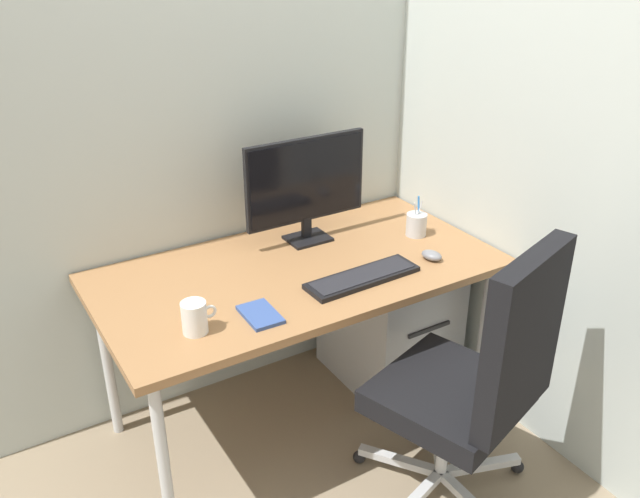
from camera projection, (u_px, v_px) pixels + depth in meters
name	position (u px, v px, depth m)	size (l,w,h in m)	color
ground_plane	(301.00, 417.00, 2.85)	(8.00, 8.00, 0.00)	gray
wall_back	(241.00, 67.00, 2.57)	(2.65, 0.04, 2.80)	#B7C1BC
wall_side_right	(502.00, 72.00, 2.48)	(0.04, 1.92, 2.80)	#B7C1BC
desk	(299.00, 280.00, 2.56)	(1.52, 0.80, 0.72)	#996B42
office_chair	(478.00, 378.00, 2.21)	(0.66, 0.63, 1.04)	black
filing_cabinet	(388.00, 322.00, 3.01)	(0.43, 0.55, 0.56)	#B2B5BA
monitor	(306.00, 184.00, 2.66)	(0.53, 0.14, 0.43)	black
keyboard	(362.00, 277.00, 2.45)	(0.45, 0.15, 0.02)	black
mouse	(432.00, 255.00, 2.59)	(0.06, 0.09, 0.04)	slate
pen_holder	(416.00, 224.00, 2.78)	(0.09, 0.09, 0.17)	silver
notebook	(260.00, 315.00, 2.22)	(0.11, 0.17, 0.01)	#334C8C
coffee_mug	(195.00, 317.00, 2.11)	(0.12, 0.08, 0.11)	white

